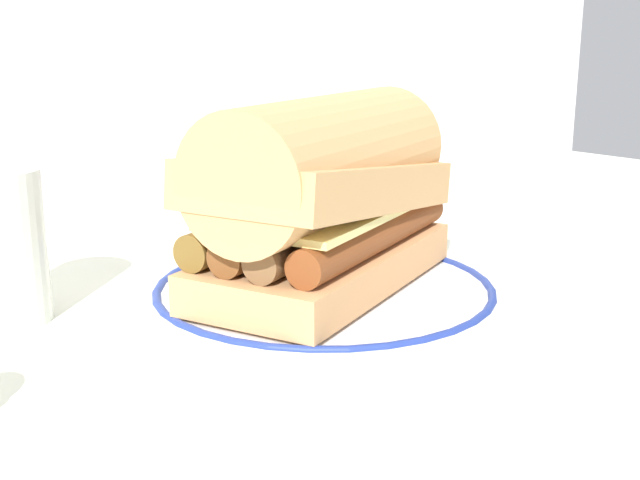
# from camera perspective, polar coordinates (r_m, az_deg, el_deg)

# --- Properties ---
(ground_plane) EXTENTS (1.50, 1.50, 0.00)m
(ground_plane) POSITION_cam_1_polar(r_m,az_deg,el_deg) (0.58, 1.66, -4.13)
(ground_plane) COLOR silver
(plate) EXTENTS (0.25, 0.25, 0.01)m
(plate) POSITION_cam_1_polar(r_m,az_deg,el_deg) (0.57, 0.00, -3.65)
(plate) COLOR white
(plate) RESTS_ON ground_plane
(sausage_sandwich) EXTENTS (0.23, 0.17, 0.13)m
(sausage_sandwich) POSITION_cam_1_polar(r_m,az_deg,el_deg) (0.55, 0.00, 3.32)
(sausage_sandwich) COLOR tan
(sausage_sandwich) RESTS_ON plate
(drinking_glass) EXTENTS (0.06, 0.06, 0.10)m
(drinking_glass) POSITION_cam_1_polar(r_m,az_deg,el_deg) (0.56, -21.64, -1.08)
(drinking_glass) COLOR silver
(drinking_glass) RESTS_ON ground_plane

